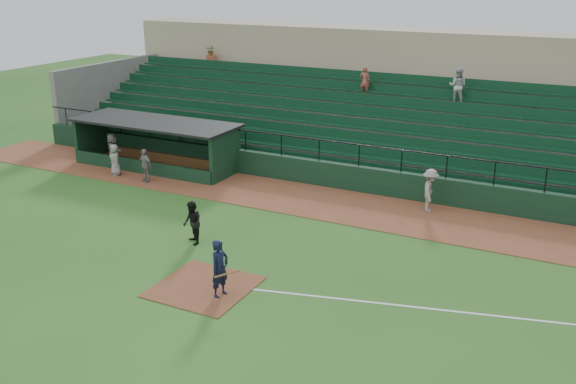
% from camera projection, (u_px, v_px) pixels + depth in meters
% --- Properties ---
extents(ground, '(90.00, 90.00, 0.00)m').
position_uv_depth(ground, '(221.00, 275.00, 21.45)').
color(ground, '#2B5E1E').
rests_on(ground, ground).
extents(warning_track, '(40.00, 4.00, 0.03)m').
position_uv_depth(warning_track, '(319.00, 202.00, 28.19)').
color(warning_track, brown).
rests_on(warning_track, ground).
extents(home_plate_dirt, '(3.00, 3.00, 0.03)m').
position_uv_depth(home_plate_dirt, '(204.00, 287.00, 20.61)').
color(home_plate_dirt, brown).
rests_on(home_plate_dirt, ground).
extents(foul_line, '(17.49, 4.44, 0.01)m').
position_uv_depth(foul_line, '(469.00, 313.00, 19.04)').
color(foul_line, white).
rests_on(foul_line, ground).
extents(stadium_structure, '(38.00, 13.08, 6.40)m').
position_uv_depth(stadium_structure, '(384.00, 114.00, 34.56)').
color(stadium_structure, '#10311D').
rests_on(stadium_structure, ground).
extents(dugout, '(8.90, 3.20, 2.42)m').
position_uv_depth(dugout, '(161.00, 140.00, 33.24)').
color(dugout, '#10311D').
rests_on(dugout, ground).
extents(batter_at_plate, '(1.08, 0.76, 1.89)m').
position_uv_depth(batter_at_plate, '(220.00, 269.00, 19.75)').
color(batter_at_plate, black).
rests_on(batter_at_plate, ground).
extents(umpire, '(1.02, 1.00, 1.66)m').
position_uv_depth(umpire, '(192.00, 223.00, 23.63)').
color(umpire, black).
rests_on(umpire, ground).
extents(runner, '(0.92, 1.30, 1.83)m').
position_uv_depth(runner, '(430.00, 190.00, 26.79)').
color(runner, gray).
rests_on(runner, warning_track).
extents(dugout_player_a, '(1.02, 0.63, 1.62)m').
position_uv_depth(dugout_player_a, '(145.00, 165.00, 30.61)').
color(dugout_player_a, gray).
rests_on(dugout_player_a, warning_track).
extents(dugout_player_b, '(0.92, 0.83, 1.57)m').
position_uv_depth(dugout_player_b, '(115.00, 160.00, 31.59)').
color(dugout_player_b, gray).
rests_on(dugout_player_b, warning_track).
extents(dugout_player_c, '(1.62, 1.32, 1.73)m').
position_uv_depth(dugout_player_c, '(113.00, 149.00, 33.10)').
color(dugout_player_c, '#9B9791').
rests_on(dugout_player_c, warning_track).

